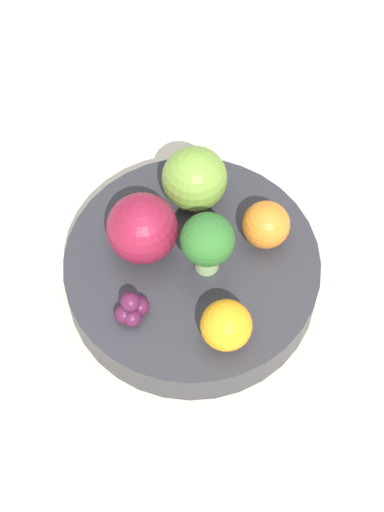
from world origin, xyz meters
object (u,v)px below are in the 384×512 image
Objects in this scene: apple_green at (142,228)px; orange_front at (224,326)px; apple_red at (194,179)px; bowl at (192,273)px; grape_cluster at (131,308)px; broccoli at (207,242)px; orange_back at (267,226)px.

orange_front is (-0.10, -0.03, -0.01)m from apple_green.
apple_red is at bearing -61.51° from apple_green.
bowl is 0.08m from grape_cluster.
apple_green is at bearing 49.67° from broccoli.
apple_red is 0.14m from orange_front.
broccoli reaches higher than grape_cluster.
grape_cluster is at bearing 53.23° from orange_front.
orange_front is (-0.14, 0.03, -0.01)m from apple_red.
orange_back is (0.01, -0.06, -0.02)m from broccoli.
orange_front is 0.08m from grape_cluster.
broccoli is 1.60× the size of orange_back.
orange_back is (-0.03, -0.10, -0.01)m from apple_green.
apple_green is at bearing -28.53° from grape_cluster.
grape_cluster reaches higher than bowl.
broccoli is at bearing 167.04° from apple_red.
apple_green is 0.11m from orange_front.
orange_front is at bearing 169.70° from broccoli.
grape_cluster is (-0.03, 0.13, -0.01)m from orange_back.
apple_green is 1.44× the size of orange_front.
apple_red reaches higher than grape_cluster.
bowl is 0.07m from apple_green.
orange_front is at bearing -163.14° from apple_green.
orange_back is 1.34× the size of grape_cluster.
apple_red reaches higher than orange_front.
apple_green is at bearing 118.49° from apple_red.
grape_cluster is (0.05, 0.06, -0.01)m from orange_front.
broccoli is 0.07m from orange_front.
apple_green is at bearing 16.86° from orange_front.
apple_red is 1.86× the size of grape_cluster.
broccoli is at bearing -74.94° from grape_cluster.
apple_green reaches higher than bowl.
broccoli is 0.06m from apple_green.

